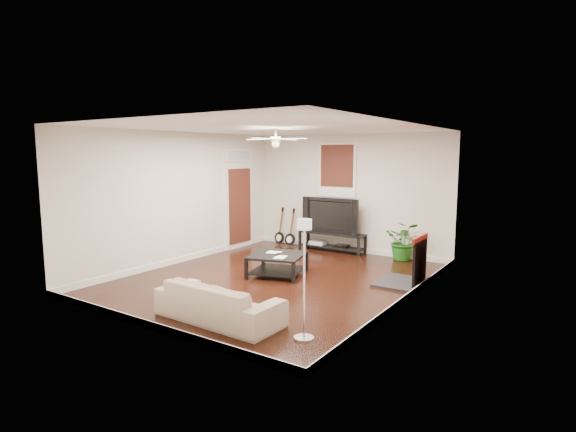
% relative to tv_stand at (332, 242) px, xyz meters
% --- Properties ---
extents(room, '(5.01, 6.01, 2.81)m').
position_rel_tv_stand_xyz_m(room, '(0.31, -2.78, 1.17)').
color(room, black).
rests_on(room, ground).
extents(brick_accent, '(0.02, 2.20, 2.80)m').
position_rel_tv_stand_xyz_m(brick_accent, '(2.80, -1.78, 1.17)').
color(brick_accent, '#9E4233').
rests_on(brick_accent, floor).
extents(fireplace, '(0.80, 1.10, 0.92)m').
position_rel_tv_stand_xyz_m(fireplace, '(2.51, -1.78, 0.23)').
color(fireplace, black).
rests_on(fireplace, floor).
extents(window_back, '(1.00, 0.06, 1.30)m').
position_rel_tv_stand_xyz_m(window_back, '(0.01, 0.19, 1.72)').
color(window_back, '#3D1910').
rests_on(window_back, wall_back).
extents(door_left, '(0.08, 1.00, 2.50)m').
position_rel_tv_stand_xyz_m(door_left, '(-2.15, -0.88, 1.02)').
color(door_left, white).
rests_on(door_left, wall_left).
extents(tv_stand, '(1.64, 0.44, 0.46)m').
position_rel_tv_stand_xyz_m(tv_stand, '(0.00, 0.00, 0.00)').
color(tv_stand, black).
rests_on(tv_stand, floor).
extents(tv, '(1.47, 0.19, 0.85)m').
position_rel_tv_stand_xyz_m(tv, '(0.00, 0.02, 0.65)').
color(tv, black).
rests_on(tv, tv_stand).
extents(coffee_table, '(1.22, 1.22, 0.41)m').
position_rel_tv_stand_xyz_m(coffee_table, '(0.18, -2.55, -0.02)').
color(coffee_table, black).
rests_on(coffee_table, floor).
extents(sofa, '(1.92, 0.80, 0.55)m').
position_rel_tv_stand_xyz_m(sofa, '(0.89, -5.00, 0.05)').
color(sofa, '#C7B095').
rests_on(sofa, floor).
extents(floor_lamp, '(0.26, 0.26, 1.55)m').
position_rel_tv_stand_xyz_m(floor_lamp, '(2.24, -4.90, 0.55)').
color(floor_lamp, silver).
rests_on(floor_lamp, floor).
extents(potted_plant, '(0.87, 0.78, 0.87)m').
position_rel_tv_stand_xyz_m(potted_plant, '(1.78, 0.04, 0.20)').
color(potted_plant, '#1F611B').
rests_on(potted_plant, floor).
extents(guitar_left, '(0.33, 0.26, 0.97)m').
position_rel_tv_stand_xyz_m(guitar_left, '(-1.53, -0.03, 0.25)').
color(guitar_left, black).
rests_on(guitar_left, floor).
extents(guitar_right, '(0.31, 0.23, 0.97)m').
position_rel_tv_stand_xyz_m(guitar_right, '(-1.18, -0.06, 0.25)').
color(guitar_right, black).
rests_on(guitar_right, floor).
extents(ceiling_fan, '(1.24, 1.24, 0.32)m').
position_rel_tv_stand_xyz_m(ceiling_fan, '(0.31, -2.78, 2.37)').
color(ceiling_fan, white).
rests_on(ceiling_fan, ceiling).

